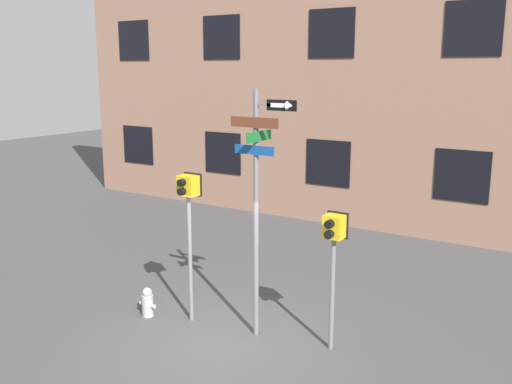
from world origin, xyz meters
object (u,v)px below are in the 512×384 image
street_sign_pole (259,192)px  pedestrian_signal_right (333,243)px  pedestrian_signal_left (189,206)px  fire_hydrant (148,303)px

street_sign_pole → pedestrian_signal_right: bearing=10.2°
pedestrian_signal_left → fire_hydrant: 2.18m
fire_hydrant → street_sign_pole: bearing=11.9°
street_sign_pole → pedestrian_signal_left: 1.51m
street_sign_pole → fire_hydrant: bearing=-168.1°
street_sign_pole → pedestrian_signal_right: 1.55m
pedestrian_signal_left → fire_hydrant: bearing=-158.8°
pedestrian_signal_left → fire_hydrant: (-0.83, -0.32, -1.99)m
pedestrian_signal_left → pedestrian_signal_right: (2.77, 0.40, -0.35)m
street_sign_pole → pedestrian_signal_right: street_sign_pole is taller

